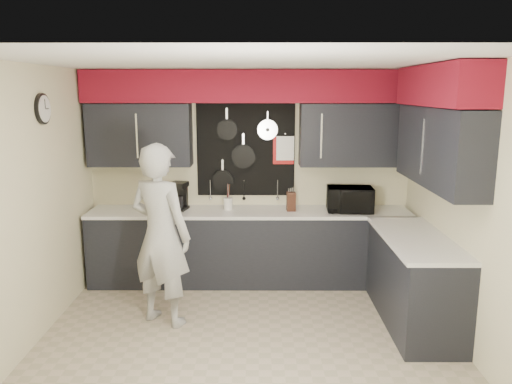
{
  "coord_description": "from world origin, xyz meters",
  "views": [
    {
      "loc": [
        0.1,
        -4.47,
        2.36
      ],
      "look_at": [
        0.08,
        0.5,
        1.34
      ],
      "focal_mm": 35.0,
      "sensor_mm": 36.0,
      "label": 1
    }
  ],
  "objects_px": {
    "person": "(161,235)",
    "microwave": "(350,199)",
    "knife_block": "(291,202)",
    "utensil_crock": "(228,204)",
    "coffee_maker": "(179,195)"
  },
  "relations": [
    {
      "from": "person",
      "to": "microwave",
      "type": "bearing_deg",
      "value": -126.47
    },
    {
      "from": "microwave",
      "to": "person",
      "type": "relative_size",
      "value": 0.29
    },
    {
      "from": "microwave",
      "to": "person",
      "type": "distance_m",
      "value": 2.34
    },
    {
      "from": "knife_block",
      "to": "microwave",
      "type": "bearing_deg",
      "value": -5.77
    },
    {
      "from": "knife_block",
      "to": "utensil_crock",
      "type": "distance_m",
      "value": 0.77
    },
    {
      "from": "utensil_crock",
      "to": "person",
      "type": "xyz_separation_m",
      "value": [
        -0.61,
        -1.16,
        -0.06
      ]
    },
    {
      "from": "utensil_crock",
      "to": "person",
      "type": "bearing_deg",
      "value": -117.77
    },
    {
      "from": "knife_block",
      "to": "utensil_crock",
      "type": "height_order",
      "value": "knife_block"
    },
    {
      "from": "utensil_crock",
      "to": "coffee_maker",
      "type": "height_order",
      "value": "coffee_maker"
    },
    {
      "from": "knife_block",
      "to": "coffee_maker",
      "type": "height_order",
      "value": "coffee_maker"
    },
    {
      "from": "utensil_crock",
      "to": "person",
      "type": "height_order",
      "value": "person"
    },
    {
      "from": "utensil_crock",
      "to": "coffee_maker",
      "type": "relative_size",
      "value": 0.42
    },
    {
      "from": "microwave",
      "to": "coffee_maker",
      "type": "bearing_deg",
      "value": -179.87
    },
    {
      "from": "knife_block",
      "to": "coffee_maker",
      "type": "relative_size",
      "value": 0.67
    },
    {
      "from": "coffee_maker",
      "to": "person",
      "type": "relative_size",
      "value": 0.18
    }
  ]
}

